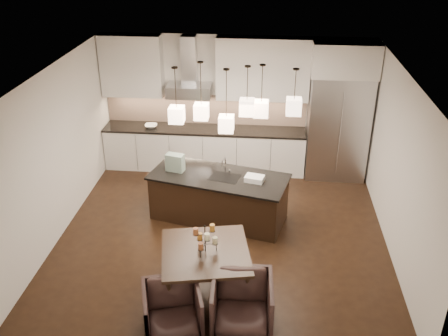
# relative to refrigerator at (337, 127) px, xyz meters

# --- Properties ---
(floor) EXTENTS (5.50, 5.50, 0.02)m
(floor) POSITION_rel_refrigerator_xyz_m (-2.10, -2.38, -1.08)
(floor) COLOR black
(floor) RESTS_ON ground
(ceiling) EXTENTS (5.50, 5.50, 0.02)m
(ceiling) POSITION_rel_refrigerator_xyz_m (-2.10, -2.38, 1.73)
(ceiling) COLOR white
(ceiling) RESTS_ON wall_back
(wall_back) EXTENTS (5.50, 0.02, 2.80)m
(wall_back) POSITION_rel_refrigerator_xyz_m (-2.10, 0.38, 0.32)
(wall_back) COLOR silver
(wall_back) RESTS_ON ground
(wall_front) EXTENTS (5.50, 0.02, 2.80)m
(wall_front) POSITION_rel_refrigerator_xyz_m (-2.10, -5.14, 0.32)
(wall_front) COLOR silver
(wall_front) RESTS_ON ground
(wall_left) EXTENTS (0.02, 5.50, 2.80)m
(wall_left) POSITION_rel_refrigerator_xyz_m (-4.86, -2.38, 0.32)
(wall_left) COLOR silver
(wall_left) RESTS_ON ground
(wall_right) EXTENTS (0.02, 5.50, 2.80)m
(wall_right) POSITION_rel_refrigerator_xyz_m (0.66, -2.38, 0.32)
(wall_right) COLOR silver
(wall_right) RESTS_ON ground
(refrigerator) EXTENTS (1.20, 0.72, 2.15)m
(refrigerator) POSITION_rel_refrigerator_xyz_m (0.00, 0.00, 0.00)
(refrigerator) COLOR #B7B7BA
(refrigerator) RESTS_ON floor
(fridge_panel) EXTENTS (1.26, 0.72, 0.65)m
(fridge_panel) POSITION_rel_refrigerator_xyz_m (0.00, 0.00, 1.40)
(fridge_panel) COLOR silver
(fridge_panel) RESTS_ON refrigerator
(lower_cabinets) EXTENTS (4.21, 0.62, 0.88)m
(lower_cabinets) POSITION_rel_refrigerator_xyz_m (-2.73, 0.05, -0.64)
(lower_cabinets) COLOR silver
(lower_cabinets) RESTS_ON floor
(countertop) EXTENTS (4.21, 0.66, 0.04)m
(countertop) POSITION_rel_refrigerator_xyz_m (-2.73, 0.05, -0.17)
(countertop) COLOR black
(countertop) RESTS_ON lower_cabinets
(backsplash) EXTENTS (4.21, 0.02, 0.63)m
(backsplash) POSITION_rel_refrigerator_xyz_m (-2.73, 0.35, 0.16)
(backsplash) COLOR #D3AD95
(backsplash) RESTS_ON countertop
(upper_cab_left) EXTENTS (1.25, 0.35, 1.25)m
(upper_cab_left) POSITION_rel_refrigerator_xyz_m (-4.20, 0.19, 1.10)
(upper_cab_left) COLOR silver
(upper_cab_left) RESTS_ON wall_back
(upper_cab_right) EXTENTS (1.85, 0.35, 1.25)m
(upper_cab_right) POSITION_rel_refrigerator_xyz_m (-1.55, 0.19, 1.10)
(upper_cab_right) COLOR silver
(upper_cab_right) RESTS_ON wall_back
(hood_canopy) EXTENTS (0.90, 0.52, 0.24)m
(hood_canopy) POSITION_rel_refrigerator_xyz_m (-3.03, 0.10, 0.65)
(hood_canopy) COLOR #B7B7BA
(hood_canopy) RESTS_ON wall_back
(hood_chimney) EXTENTS (0.30, 0.28, 0.96)m
(hood_chimney) POSITION_rel_refrigerator_xyz_m (-3.03, 0.21, 1.24)
(hood_chimney) COLOR #B7B7BA
(hood_chimney) RESTS_ON hood_canopy
(fruit_bowl) EXTENTS (0.29, 0.29, 0.06)m
(fruit_bowl) POSITION_rel_refrigerator_xyz_m (-3.84, 0.00, -0.12)
(fruit_bowl) COLOR silver
(fruit_bowl) RESTS_ON countertop
(island_body) EXTENTS (2.46, 1.45, 0.81)m
(island_body) POSITION_rel_refrigerator_xyz_m (-2.22, -1.90, -0.67)
(island_body) COLOR black
(island_body) RESTS_ON floor
(island_top) EXTENTS (2.55, 1.54, 0.04)m
(island_top) POSITION_rel_refrigerator_xyz_m (-2.22, -1.90, -0.24)
(island_top) COLOR black
(island_top) RESTS_ON island_body
(faucet) EXTENTS (0.14, 0.24, 0.35)m
(faucet) POSITION_rel_refrigerator_xyz_m (-2.11, -1.84, -0.05)
(faucet) COLOR silver
(faucet) RESTS_ON island_top
(tote_bag) EXTENTS (0.34, 0.24, 0.31)m
(tote_bag) POSITION_rel_refrigerator_xyz_m (-3.00, -1.77, -0.07)
(tote_bag) COLOR #1F4A2C
(tote_bag) RESTS_ON island_top
(food_container) EXTENTS (0.36, 0.29, 0.09)m
(food_container) POSITION_rel_refrigerator_xyz_m (-1.59, -2.03, -0.18)
(food_container) COLOR silver
(food_container) RESTS_ON island_top
(dining_table) EXTENTS (1.41, 1.41, 0.72)m
(dining_table) POSITION_rel_refrigerator_xyz_m (-2.20, -3.91, -0.71)
(dining_table) COLOR black
(dining_table) RESTS_ON floor
(candelabra) EXTENTS (0.41, 0.41, 0.42)m
(candelabra) POSITION_rel_refrigerator_xyz_m (-2.20, -3.91, -0.14)
(candelabra) COLOR black
(candelabra) RESTS_ON dining_table
(candle_a) EXTENTS (0.09, 0.09, 0.10)m
(candle_a) POSITION_rel_refrigerator_xyz_m (-2.07, -3.88, -0.18)
(candle_a) COLOR beige
(candle_a) RESTS_ON candelabra
(candle_b) EXTENTS (0.09, 0.09, 0.10)m
(candle_b) POSITION_rel_refrigerator_xyz_m (-2.29, -3.81, -0.18)
(candle_b) COLOR #CA842F
(candle_b) RESTS_ON candelabra
(candle_c) EXTENTS (0.09, 0.09, 0.10)m
(candle_c) POSITION_rel_refrigerator_xyz_m (-2.24, -4.04, -0.18)
(candle_c) COLOR #9C5832
(candle_c) RESTS_ON candelabra
(candle_d) EXTENTS (0.09, 0.09, 0.10)m
(candle_d) POSITION_rel_refrigerator_xyz_m (-2.11, -3.80, -0.03)
(candle_d) COLOR #CA842F
(candle_d) RESTS_ON candelabra
(candle_e) EXTENTS (0.09, 0.09, 0.10)m
(candle_e) POSITION_rel_refrigerator_xyz_m (-2.32, -3.91, -0.03)
(candle_e) COLOR #9C5832
(candle_e) RESTS_ON candelabra
(candle_f) EXTENTS (0.09, 0.09, 0.10)m
(candle_f) POSITION_rel_refrigerator_xyz_m (-2.15, -4.03, -0.03)
(candle_f) COLOR beige
(candle_f) RESTS_ON candelabra
(armchair_left) EXTENTS (0.91, 0.93, 0.68)m
(armchair_left) POSITION_rel_refrigerator_xyz_m (-2.53, -4.71, -0.73)
(armchair_left) COLOR black
(armchair_left) RESTS_ON floor
(armchair_right) EXTENTS (0.83, 0.85, 0.74)m
(armchair_right) POSITION_rel_refrigerator_xyz_m (-1.64, -4.54, -0.70)
(armchair_right) COLOR black
(armchair_right) RESTS_ON floor
(pendant_a) EXTENTS (0.24, 0.24, 0.26)m
(pendant_a) POSITION_rel_refrigerator_xyz_m (-2.88, -2.05, 0.94)
(pendant_a) COLOR #FFD9B7
(pendant_a) RESTS_ON ceiling
(pendant_b) EXTENTS (0.24, 0.24, 0.26)m
(pendant_b) POSITION_rel_refrigerator_xyz_m (-2.53, -1.69, 0.87)
(pendant_b) COLOR #FFD9B7
(pendant_b) RESTS_ON ceiling
(pendant_c) EXTENTS (0.24, 0.24, 0.26)m
(pendant_c) POSITION_rel_refrigerator_xyz_m (-1.76, -1.86, 1.04)
(pendant_c) COLOR #FFD9B7
(pendant_c) RESTS_ON ceiling
(pendant_d) EXTENTS (0.24, 0.24, 0.26)m
(pendant_d) POSITION_rel_refrigerator_xyz_m (-1.53, -1.76, 0.98)
(pendant_d) COLOR #FFD9B7
(pendant_d) RESTS_ON ceiling
(pendant_e) EXTENTS (0.24, 0.24, 0.26)m
(pendant_e) POSITION_rel_refrigerator_xyz_m (-1.01, -1.95, 1.11)
(pendant_e) COLOR #FFD9B7
(pendant_e) RESTS_ON ceiling
(pendant_f) EXTENTS (0.24, 0.24, 0.26)m
(pendant_f) POSITION_rel_refrigerator_xyz_m (-2.07, -2.06, 0.82)
(pendant_f) COLOR #FFD9B7
(pendant_f) RESTS_ON ceiling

